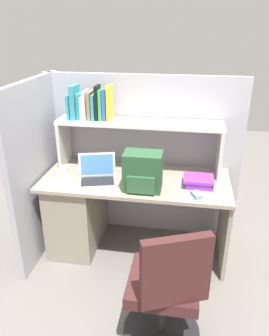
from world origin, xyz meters
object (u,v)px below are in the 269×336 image
office_chair (166,296)px  laptop (97,175)px  paper_cup (64,171)px  computer_mouse (197,195)px  backpack (143,172)px

office_chair → laptop: bearing=-74.7°
laptop → paper_cup: laptop is taller
office_chair → computer_mouse: bearing=-125.6°
computer_mouse → backpack: bearing=147.6°
laptop → paper_cup: size_ratio=4.00×
backpack → computer_mouse: size_ratio=2.98×
laptop → office_chair: bearing=-52.4°
laptop → computer_mouse: (0.83, -0.15, -0.03)m
computer_mouse → laptop: bearing=145.6°
backpack → computer_mouse: backpack is taller
backpack → computer_mouse: 0.45m
laptop → backpack: (0.40, -0.09, 0.10)m
backpack → computer_mouse: bearing=-8.0°
computer_mouse → office_chair: size_ratio=0.11×
backpack → paper_cup: (-0.70, 0.13, -0.10)m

